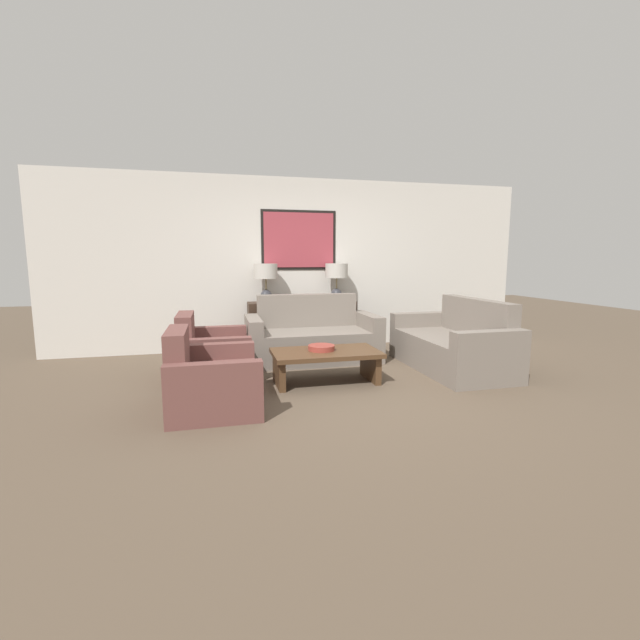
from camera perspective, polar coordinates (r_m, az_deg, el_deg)
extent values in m
plane|color=brown|center=(4.80, 2.54, -8.99)|extent=(20.00, 20.00, 0.00)
cube|color=beige|center=(6.84, -2.89, 7.43)|extent=(7.56, 0.10, 2.65)
cube|color=black|center=(6.79, -2.82, 10.59)|extent=(1.18, 0.01, 0.92)
cube|color=#9E3842|center=(6.79, -2.81, 10.59)|extent=(1.10, 0.02, 0.84)
cube|color=#332319|center=(6.65, -2.39, -0.77)|extent=(1.66, 0.39, 0.76)
cylinder|color=#333338|center=(6.52, -7.17, 2.45)|extent=(0.14, 0.14, 0.02)
sphere|color=#333338|center=(6.51, -7.19, 3.31)|extent=(0.17, 0.17, 0.17)
cylinder|color=#8C7A51|center=(6.50, -7.21, 4.78)|extent=(0.02, 0.02, 0.17)
cylinder|color=#B2ADA3|center=(6.49, -7.24, 6.48)|extent=(0.35, 0.35, 0.22)
cylinder|color=#333338|center=(6.73, 2.20, 2.69)|extent=(0.14, 0.14, 0.02)
sphere|color=#333338|center=(6.73, 2.21, 3.52)|extent=(0.17, 0.17, 0.17)
cylinder|color=#8C7A51|center=(6.71, 2.22, 4.95)|extent=(0.02, 0.02, 0.17)
cylinder|color=#B2ADA3|center=(6.71, 2.22, 6.59)|extent=(0.35, 0.35, 0.22)
cube|color=slate|center=(5.89, -0.79, -3.57)|extent=(1.45, 0.73, 0.43)
cube|color=slate|center=(6.28, -1.72, -0.64)|extent=(1.45, 0.18, 0.90)
cube|color=slate|center=(5.83, -8.81, -2.77)|extent=(0.18, 0.91, 0.63)
cube|color=slate|center=(6.18, 6.40, -2.10)|extent=(0.18, 0.91, 0.63)
cube|color=slate|center=(5.74, 16.16, -4.22)|extent=(0.73, 1.45, 0.43)
cube|color=slate|center=(5.93, 20.05, -1.67)|extent=(0.18, 1.45, 0.90)
cube|color=slate|center=(6.46, 13.30, -1.82)|extent=(0.91, 0.18, 0.63)
cube|color=slate|center=(5.10, 21.64, -4.86)|extent=(0.91, 0.18, 0.63)
cube|color=#4C331E|center=(4.90, 0.78, -4.41)|extent=(1.22, 0.68, 0.05)
cube|color=#4C331E|center=(4.84, -5.50, -6.88)|extent=(0.07, 0.54, 0.32)
cube|color=#4C331E|center=(5.10, 6.72, -6.11)|extent=(0.07, 0.54, 0.32)
cylinder|color=#93382D|center=(4.91, 0.19, -3.72)|extent=(0.31, 0.31, 0.06)
cube|color=brown|center=(5.34, -12.90, -5.25)|extent=(0.65, 0.70, 0.39)
cube|color=brown|center=(5.32, -17.43, -3.35)|extent=(0.18, 0.70, 0.77)
cube|color=brown|center=(4.92, -13.90, -5.50)|extent=(0.83, 0.14, 0.55)
cube|color=brown|center=(5.74, -13.90, -3.54)|extent=(0.83, 0.14, 0.55)
cube|color=brown|center=(4.23, -12.63, -8.81)|extent=(0.65, 0.70, 0.39)
cube|color=brown|center=(4.20, -18.39, -6.44)|extent=(0.18, 0.70, 0.77)
cube|color=brown|center=(3.81, -13.89, -9.54)|extent=(0.83, 0.14, 0.55)
cube|color=brown|center=(4.62, -13.90, -6.39)|extent=(0.83, 0.14, 0.55)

